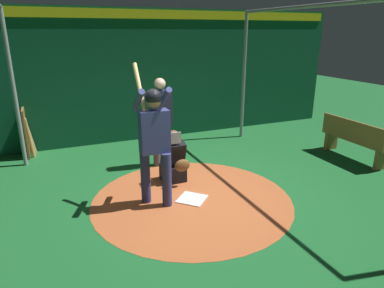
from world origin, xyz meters
TOP-DOWN VIEW (x-y plane):
  - ground_plane at (0.00, 0.00)m, footprint 27.15×27.15m
  - dirt_circle at (0.00, 0.00)m, footprint 3.22×3.22m
  - home_plate at (0.00, 0.00)m, footprint 0.59×0.59m
  - batter at (-0.11, -0.57)m, footprint 0.68×0.49m
  - catcher at (-0.79, -0.02)m, footprint 0.58×0.40m
  - umpire at (-1.63, 0.03)m, footprint 0.22×0.49m
  - back_wall at (-3.60, 0.00)m, footprint 0.23×11.15m
  - cage_frame at (0.00, 0.00)m, footprint 5.50×5.15m
  - bat_rack at (-3.36, -2.46)m, footprint 0.70×0.20m
  - bench at (-0.38, 3.87)m, footprint 1.57×0.36m

SIDE VIEW (x-z plane):
  - ground_plane at x=0.00m, z-range 0.00..0.00m
  - dirt_circle at x=0.00m, z-range 0.00..0.01m
  - home_plate at x=0.00m, z-range 0.01..0.02m
  - catcher at x=-0.79m, z-range -0.10..0.86m
  - bench at x=-0.38m, z-range 0.01..0.86m
  - bat_rack at x=-3.36m, z-range -0.03..1.02m
  - umpire at x=-1.63m, z-range 0.11..1.87m
  - batter at x=-0.11m, z-range 0.04..2.19m
  - back_wall at x=-3.60m, z-range 0.01..3.13m
  - cage_frame at x=0.00m, z-range 0.60..3.65m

